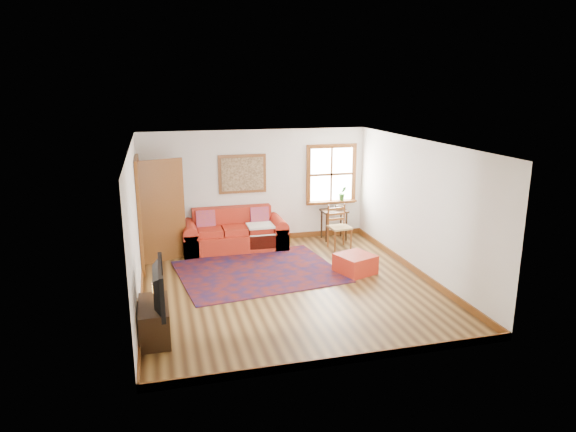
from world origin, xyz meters
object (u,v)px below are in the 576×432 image
object	(u,v)px
red_ottoman	(355,264)
ladder_back_chair	(339,225)
media_cabinet	(154,321)
side_table	(334,215)
red_leather_sofa	(234,235)

from	to	relation	value
red_ottoman	ladder_back_chair	distance (m)	1.58
media_cabinet	red_ottoman	bearing A→B (deg)	24.46
red_ottoman	side_table	distance (m)	2.20
red_ottoman	side_table	size ratio (longest dim) A/B	0.90
ladder_back_chair	red_ottoman	bearing A→B (deg)	-98.23
red_ottoman	side_table	xyz separation A→B (m)	(0.34, 2.14, 0.39)
side_table	ladder_back_chair	size ratio (longest dim) A/B	0.73
side_table	ladder_back_chair	distance (m)	0.63
red_ottoman	media_cabinet	distance (m)	4.04
ladder_back_chair	media_cabinet	distance (m)	5.05
red_leather_sofa	side_table	size ratio (longest dim) A/B	3.20
red_leather_sofa	ladder_back_chair	distance (m)	2.26
media_cabinet	ladder_back_chair	bearing A→B (deg)	39.39
red_leather_sofa	red_ottoman	xyz separation A→B (m)	(1.96, -2.05, -0.11)
red_leather_sofa	ladder_back_chair	size ratio (longest dim) A/B	2.35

